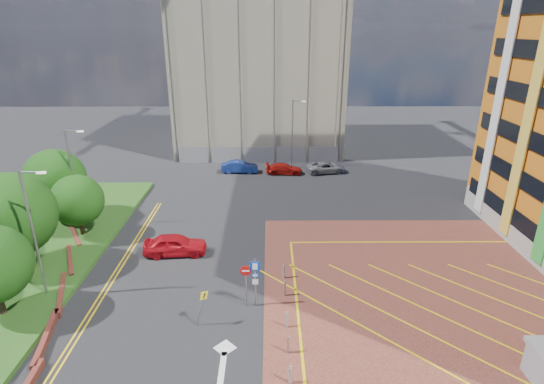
{
  "coord_description": "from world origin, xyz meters",
  "views": [
    {
      "loc": [
        1.35,
        -20.32,
        15.65
      ],
      "look_at": [
        1.5,
        2.94,
        6.6
      ],
      "focal_mm": 28.0,
      "sensor_mm": 36.0,
      "label": 1
    }
  ],
  "objects_px": {
    "car_red_back": "(284,169)",
    "car_blue_back": "(240,167)",
    "lamp_back": "(293,132)",
    "car_silver_back": "(326,167)",
    "warning_sign": "(202,304)",
    "lamp_left_near": "(34,229)",
    "tree_b": "(12,215)",
    "car_red_left": "(175,245)",
    "tree_c": "(77,200)",
    "sign_cluster": "(252,278)",
    "tree_d": "(55,179)",
    "lamp_left_far": "(73,174)"
  },
  "relations": [
    {
      "from": "tree_c",
      "to": "car_silver_back",
      "type": "bearing_deg",
      "value": 36.95
    },
    {
      "from": "lamp_left_near",
      "to": "sign_cluster",
      "type": "bearing_deg",
      "value": -4.56
    },
    {
      "from": "lamp_back",
      "to": "car_silver_back",
      "type": "xyz_separation_m",
      "value": [
        3.78,
        -1.93,
        -3.73
      ]
    },
    {
      "from": "tree_d",
      "to": "warning_sign",
      "type": "height_order",
      "value": "tree_d"
    },
    {
      "from": "lamp_left_near",
      "to": "sign_cluster",
      "type": "relative_size",
      "value": 2.5
    },
    {
      "from": "tree_d",
      "to": "sign_cluster",
      "type": "height_order",
      "value": "tree_d"
    },
    {
      "from": "tree_c",
      "to": "tree_d",
      "type": "relative_size",
      "value": 0.81
    },
    {
      "from": "tree_b",
      "to": "lamp_left_near",
      "type": "height_order",
      "value": "lamp_left_near"
    },
    {
      "from": "lamp_back",
      "to": "car_silver_back",
      "type": "distance_m",
      "value": 5.66
    },
    {
      "from": "car_blue_back",
      "to": "lamp_left_far",
      "type": "bearing_deg",
      "value": 140.43
    },
    {
      "from": "car_red_back",
      "to": "car_blue_back",
      "type": "bearing_deg",
      "value": 87.3
    },
    {
      "from": "car_red_back",
      "to": "car_red_left",
      "type": "bearing_deg",
      "value": 157.88
    },
    {
      "from": "tree_b",
      "to": "sign_cluster",
      "type": "relative_size",
      "value": 2.11
    },
    {
      "from": "tree_b",
      "to": "car_red_back",
      "type": "relative_size",
      "value": 1.63
    },
    {
      "from": "tree_b",
      "to": "lamp_left_near",
      "type": "relative_size",
      "value": 0.84
    },
    {
      "from": "lamp_back",
      "to": "car_silver_back",
      "type": "height_order",
      "value": "lamp_back"
    },
    {
      "from": "lamp_left_near",
      "to": "car_red_left",
      "type": "relative_size",
      "value": 1.76
    },
    {
      "from": "tree_c",
      "to": "car_red_left",
      "type": "relative_size",
      "value": 1.08
    },
    {
      "from": "tree_d",
      "to": "sign_cluster",
      "type": "distance_m",
      "value": 20.74
    },
    {
      "from": "tree_d",
      "to": "car_blue_back",
      "type": "bearing_deg",
      "value": 42.42
    },
    {
      "from": "lamp_left_near",
      "to": "tree_c",
      "type": "bearing_deg",
      "value": 97.69
    },
    {
      "from": "tree_c",
      "to": "warning_sign",
      "type": "bearing_deg",
      "value": -44.14
    },
    {
      "from": "lamp_left_near",
      "to": "warning_sign",
      "type": "bearing_deg",
      "value": -15.54
    },
    {
      "from": "lamp_left_far",
      "to": "car_blue_back",
      "type": "height_order",
      "value": "lamp_left_far"
    },
    {
      "from": "tree_c",
      "to": "car_silver_back",
      "type": "xyz_separation_m",
      "value": [
        21.36,
        16.07,
        -2.57
      ]
    },
    {
      "from": "sign_cluster",
      "to": "car_red_back",
      "type": "height_order",
      "value": "sign_cluster"
    },
    {
      "from": "car_red_left",
      "to": "car_red_back",
      "type": "xyz_separation_m",
      "value": [
        8.6,
        18.38,
        -0.18
      ]
    },
    {
      "from": "tree_c",
      "to": "sign_cluster",
      "type": "distance_m",
      "value": 16.53
    },
    {
      "from": "tree_b",
      "to": "lamp_back",
      "type": "relative_size",
      "value": 0.84
    },
    {
      "from": "tree_c",
      "to": "lamp_left_far",
      "type": "distance_m",
      "value": 2.65
    },
    {
      "from": "lamp_left_far",
      "to": "car_red_back",
      "type": "height_order",
      "value": "lamp_left_far"
    },
    {
      "from": "tree_b",
      "to": "tree_d",
      "type": "distance_m",
      "value": 8.07
    },
    {
      "from": "car_silver_back",
      "to": "warning_sign",
      "type": "bearing_deg",
      "value": 148.39
    },
    {
      "from": "car_blue_back",
      "to": "car_red_back",
      "type": "height_order",
      "value": "car_blue_back"
    },
    {
      "from": "tree_d",
      "to": "sign_cluster",
      "type": "relative_size",
      "value": 1.9
    },
    {
      "from": "tree_c",
      "to": "tree_d",
      "type": "distance_m",
      "value": 4.3
    },
    {
      "from": "warning_sign",
      "to": "car_red_left",
      "type": "relative_size",
      "value": 0.49
    },
    {
      "from": "tree_c",
      "to": "warning_sign",
      "type": "distance_m",
      "value": 15.6
    },
    {
      "from": "tree_d",
      "to": "car_silver_back",
      "type": "height_order",
      "value": "tree_d"
    },
    {
      "from": "warning_sign",
      "to": "car_silver_back",
      "type": "height_order",
      "value": "warning_sign"
    },
    {
      "from": "tree_c",
      "to": "warning_sign",
      "type": "xyz_separation_m",
      "value": [
        11.12,
        -10.79,
        -1.76
      ]
    },
    {
      "from": "sign_cluster",
      "to": "lamp_back",
      "type": "bearing_deg",
      "value": 82.03
    },
    {
      "from": "lamp_back",
      "to": "warning_sign",
      "type": "xyz_separation_m",
      "value": [
        -6.46,
        -28.79,
        -2.93
      ]
    },
    {
      "from": "lamp_left_near",
      "to": "car_silver_back",
      "type": "xyz_separation_m",
      "value": [
        20.28,
        24.07,
        -4.03
      ]
    },
    {
      "from": "tree_b",
      "to": "car_red_left",
      "type": "height_order",
      "value": "tree_b"
    },
    {
      "from": "warning_sign",
      "to": "car_silver_back",
      "type": "xyz_separation_m",
      "value": [
        10.24,
        26.86,
        -0.8
      ]
    },
    {
      "from": "tree_d",
      "to": "car_blue_back",
      "type": "height_order",
      "value": "tree_d"
    },
    {
      "from": "warning_sign",
      "to": "car_silver_back",
      "type": "relative_size",
      "value": 0.5
    },
    {
      "from": "tree_b",
      "to": "car_blue_back",
      "type": "height_order",
      "value": "tree_b"
    },
    {
      "from": "lamp_back",
      "to": "car_red_left",
      "type": "xyz_separation_m",
      "value": [
        -9.66,
        -20.71,
        -3.58
      ]
    }
  ]
}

